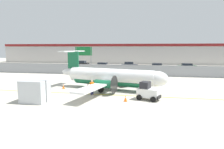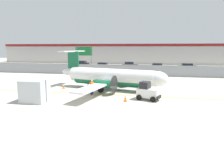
# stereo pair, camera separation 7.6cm
# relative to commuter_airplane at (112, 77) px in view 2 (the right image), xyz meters

# --- Properties ---
(ground_plane) EXTENTS (140.00, 140.00, 0.01)m
(ground_plane) POSITION_rel_commuter_airplane_xyz_m (-0.66, -2.98, -1.60)
(ground_plane) COLOR #B7B2A3
(perimeter_fence) EXTENTS (98.00, 0.10, 2.10)m
(perimeter_fence) POSITION_rel_commuter_airplane_xyz_m (-0.66, 13.02, -0.49)
(perimeter_fence) COLOR gray
(perimeter_fence) RESTS_ON ground
(parking_lot_strip) EXTENTS (98.00, 17.00, 0.12)m
(parking_lot_strip) POSITION_rel_commuter_airplane_xyz_m (-0.66, 24.52, -1.54)
(parking_lot_strip) COLOR #38383A
(parking_lot_strip) RESTS_ON ground
(background_building) EXTENTS (91.00, 8.10, 6.50)m
(background_building) POSITION_rel_commuter_airplane_xyz_m (-0.66, 43.01, 1.66)
(background_building) COLOR #BCB7B2
(background_building) RESTS_ON ground
(commuter_airplane) EXTENTS (14.73, 15.95, 4.92)m
(commuter_airplane) POSITION_rel_commuter_airplane_xyz_m (0.00, 0.00, 0.00)
(commuter_airplane) COLOR white
(commuter_airplane) RESTS_ON ground
(baggage_tug) EXTENTS (2.57, 2.02, 1.88)m
(baggage_tug) POSITION_rel_commuter_airplane_xyz_m (4.50, -4.34, -0.75)
(baggage_tug) COLOR silver
(baggage_tug) RESTS_ON ground
(ground_crew_worker) EXTENTS (0.48, 0.48, 1.70)m
(ground_crew_worker) POSITION_rel_commuter_airplane_xyz_m (-1.80, -3.23, -0.65)
(ground_crew_worker) COLOR #191E4C
(ground_crew_worker) RESTS_ON ground
(cargo_container) EXTENTS (2.44, 2.02, 2.20)m
(cargo_container) POSITION_rel_commuter_airplane_xyz_m (-6.50, -7.19, -0.50)
(cargo_container) COLOR #B7BCC1
(cargo_container) RESTS_ON ground
(traffic_cone_near_left) EXTENTS (0.36, 0.36, 0.64)m
(traffic_cone_near_left) POSITION_rel_commuter_airplane_xyz_m (-3.56, 0.81, -1.29)
(traffic_cone_near_left) COLOR orange
(traffic_cone_near_left) RESTS_ON ground
(traffic_cone_near_right) EXTENTS (0.36, 0.36, 0.64)m
(traffic_cone_near_right) POSITION_rel_commuter_airplane_xyz_m (2.31, -5.35, -1.29)
(traffic_cone_near_right) COLOR orange
(traffic_cone_near_right) RESTS_ON ground
(traffic_cone_far_left) EXTENTS (0.36, 0.36, 0.64)m
(traffic_cone_far_left) POSITION_rel_commuter_airplane_xyz_m (-3.18, -2.92, -1.29)
(traffic_cone_far_left) COLOR orange
(traffic_cone_far_left) RESTS_ON ground
(traffic_cone_far_right) EXTENTS (0.36, 0.36, 0.64)m
(traffic_cone_far_right) POSITION_rel_commuter_airplane_xyz_m (-6.44, -0.68, -1.29)
(traffic_cone_far_right) COLOR orange
(traffic_cone_far_right) RESTS_ON ground
(parked_car_0) EXTENTS (4.25, 2.11, 1.58)m
(parked_car_0) POSITION_rel_commuter_airplane_xyz_m (-13.97, 28.10, -0.71)
(parked_car_0) COLOR black
(parked_car_0) RESTS_ON parking_lot_strip
(parked_car_1) EXTENTS (4.26, 2.12, 1.58)m
(parked_car_1) POSITION_rel_commuter_airplane_xyz_m (-6.78, 22.88, -0.71)
(parked_car_1) COLOR black
(parked_car_1) RESTS_ON parking_lot_strip
(parked_car_2) EXTENTS (4.38, 2.42, 1.58)m
(parked_car_2) POSITION_rel_commuter_airplane_xyz_m (-0.39, 26.13, -0.71)
(parked_car_2) COLOR slate
(parked_car_2) RESTS_ON parking_lot_strip
(parked_car_3) EXTENTS (4.33, 2.29, 1.58)m
(parked_car_3) POSITION_rel_commuter_airplane_xyz_m (6.34, 23.00, -0.71)
(parked_car_3) COLOR black
(parked_car_3) RESTS_ON parking_lot_strip
(parked_car_4) EXTENTS (4.25, 2.10, 1.58)m
(parked_car_4) POSITION_rel_commuter_airplane_xyz_m (13.46, 24.11, -0.71)
(parked_car_4) COLOR #19662D
(parked_car_4) RESTS_ON parking_lot_strip
(highway_sign) EXTENTS (3.60, 0.14, 5.50)m
(highway_sign) POSITION_rel_commuter_airplane_xyz_m (-8.90, 15.23, 2.54)
(highway_sign) COLOR slate
(highway_sign) RESTS_ON ground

